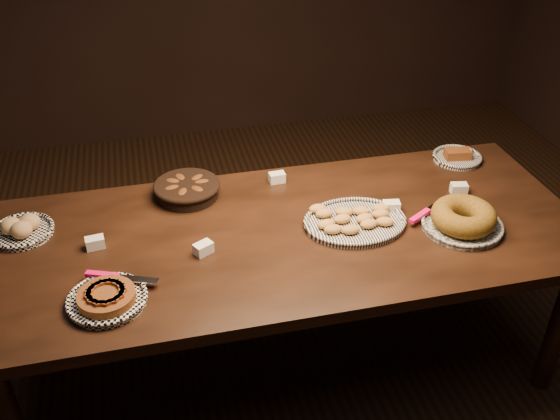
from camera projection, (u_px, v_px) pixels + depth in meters
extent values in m
plane|color=black|center=(285.00, 363.00, 2.89)|extent=(5.00, 5.00, 0.00)
cube|color=black|center=(286.00, 236.00, 2.49)|extent=(2.40, 1.00, 0.05)
cylinder|color=black|center=(559.00, 326.00, 2.60)|extent=(0.08, 0.08, 0.70)
cylinder|color=black|center=(33.00, 288.00, 2.80)|extent=(0.08, 0.08, 0.70)
cylinder|color=black|center=(471.00, 225.00, 3.22)|extent=(0.08, 0.08, 0.70)
torus|color=white|center=(107.00, 298.00, 2.12)|extent=(0.28, 0.28, 0.02)
cylinder|color=#4C260F|center=(107.00, 297.00, 2.11)|extent=(0.21, 0.21, 0.03)
cube|color=#55240E|center=(122.00, 290.00, 2.11)|extent=(0.03, 0.07, 0.01)
cube|color=#55240E|center=(120.00, 286.00, 2.13)|extent=(0.04, 0.07, 0.01)
cube|color=#55240E|center=(116.00, 283.00, 2.14)|extent=(0.06, 0.06, 0.01)
cube|color=#55240E|center=(109.00, 282.00, 2.14)|extent=(0.07, 0.03, 0.01)
cube|color=#55240E|center=(101.00, 283.00, 2.14)|extent=(0.07, 0.04, 0.01)
cube|color=#55240E|center=(94.00, 286.00, 2.12)|extent=(0.06, 0.06, 0.01)
cube|color=#55240E|center=(90.00, 291.00, 2.10)|extent=(0.04, 0.07, 0.01)
cube|color=#55240E|center=(89.00, 296.00, 2.08)|extent=(0.03, 0.07, 0.01)
cube|color=#55240E|center=(92.00, 300.00, 2.07)|extent=(0.06, 0.07, 0.01)
cube|color=#55240E|center=(98.00, 302.00, 2.06)|extent=(0.07, 0.05, 0.01)
cube|color=#55240E|center=(106.00, 302.00, 2.06)|extent=(0.07, 0.02, 0.01)
cube|color=#55240E|center=(114.00, 300.00, 2.07)|extent=(0.07, 0.05, 0.01)
cube|color=#55240E|center=(119.00, 295.00, 2.08)|extent=(0.05, 0.07, 0.01)
cube|color=#FF0C62|center=(102.00, 275.00, 2.20)|extent=(0.12, 0.07, 0.02)
cube|color=silver|center=(138.00, 279.00, 2.19)|extent=(0.15, 0.09, 0.00)
torus|color=black|center=(355.00, 221.00, 2.51)|extent=(0.34, 0.34, 0.02)
ellipsoid|color=olive|center=(333.00, 229.00, 2.44)|extent=(0.08, 0.05, 0.04)
ellipsoid|color=olive|center=(351.00, 230.00, 2.44)|extent=(0.07, 0.05, 0.04)
ellipsoid|color=olive|center=(369.00, 224.00, 2.47)|extent=(0.08, 0.05, 0.04)
ellipsoid|color=olive|center=(385.00, 222.00, 2.48)|extent=(0.08, 0.06, 0.04)
ellipsoid|color=olive|center=(326.00, 224.00, 2.47)|extent=(0.08, 0.06, 0.04)
ellipsoid|color=olive|center=(342.00, 219.00, 2.50)|extent=(0.07, 0.05, 0.04)
ellipsoid|color=olive|center=(364.00, 218.00, 2.50)|extent=(0.08, 0.06, 0.04)
ellipsoid|color=olive|center=(380.00, 214.00, 2.53)|extent=(0.08, 0.05, 0.04)
ellipsoid|color=olive|center=(324.00, 213.00, 2.53)|extent=(0.07, 0.05, 0.04)
ellipsoid|color=olive|center=(344.00, 212.00, 2.54)|extent=(0.08, 0.06, 0.04)
ellipsoid|color=olive|center=(361.00, 211.00, 2.55)|extent=(0.08, 0.06, 0.04)
ellipsoid|color=olive|center=(381.00, 208.00, 2.57)|extent=(0.08, 0.06, 0.04)
ellipsoid|color=olive|center=(317.00, 208.00, 2.56)|extent=(0.08, 0.05, 0.04)
torus|color=black|center=(462.00, 224.00, 2.49)|extent=(0.33, 0.33, 0.02)
torus|color=brown|center=(464.00, 216.00, 2.47)|extent=(0.31, 0.31, 0.09)
cube|color=#FF0C62|center=(420.00, 216.00, 2.52)|extent=(0.12, 0.08, 0.02)
cube|color=silver|center=(438.00, 204.00, 2.60)|extent=(0.14, 0.11, 0.00)
cylinder|color=black|center=(187.00, 190.00, 2.68)|extent=(0.28, 0.28, 0.07)
torus|color=black|center=(187.00, 186.00, 2.67)|extent=(0.29, 0.29, 0.02)
ellipsoid|color=#36180A|center=(202.00, 184.00, 2.68)|extent=(0.09, 0.05, 0.04)
ellipsoid|color=#36180A|center=(197.00, 180.00, 2.71)|extent=(0.10, 0.09, 0.04)
ellipsoid|color=#36180A|center=(180.00, 179.00, 2.71)|extent=(0.07, 0.10, 0.04)
ellipsoid|color=#36180A|center=(173.00, 183.00, 2.69)|extent=(0.10, 0.09, 0.04)
ellipsoid|color=#36180A|center=(172.00, 190.00, 2.64)|extent=(0.09, 0.07, 0.04)
ellipsoid|color=#36180A|center=(183.00, 194.00, 2.61)|extent=(0.07, 0.10, 0.04)
ellipsoid|color=#36180A|center=(197.00, 191.00, 2.63)|extent=(0.09, 0.10, 0.04)
torus|color=white|center=(22.00, 230.00, 2.45)|extent=(0.25, 0.25, 0.02)
ellipsoid|color=#A2734A|center=(11.00, 226.00, 2.43)|extent=(0.08, 0.08, 0.07)
ellipsoid|color=#A2734A|center=(30.00, 222.00, 2.45)|extent=(0.08, 0.08, 0.07)
ellipsoid|color=#A2734A|center=(21.00, 230.00, 2.41)|extent=(0.08, 0.08, 0.07)
torus|color=black|center=(457.00, 156.00, 2.96)|extent=(0.23, 0.23, 0.02)
cube|color=#4C260F|center=(458.00, 154.00, 2.95)|extent=(0.13, 0.08, 0.04)
cube|color=white|center=(203.00, 248.00, 2.35)|extent=(0.08, 0.07, 0.04)
cube|color=white|center=(277.00, 178.00, 2.79)|extent=(0.07, 0.05, 0.04)
cube|color=white|center=(391.00, 207.00, 2.59)|extent=(0.08, 0.06, 0.04)
cube|color=white|center=(95.00, 243.00, 2.38)|extent=(0.07, 0.05, 0.04)
cube|color=white|center=(459.00, 188.00, 2.71)|extent=(0.08, 0.06, 0.04)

